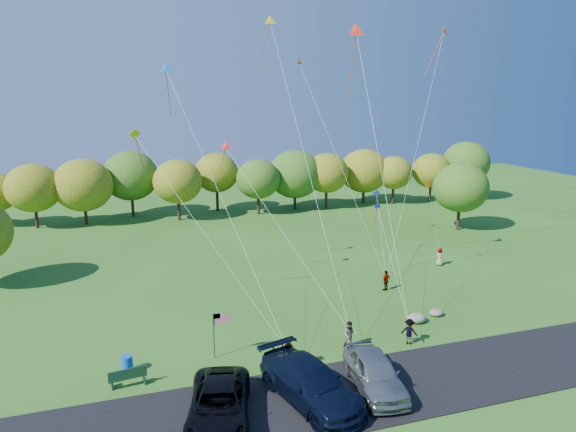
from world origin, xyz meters
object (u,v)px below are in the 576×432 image
object	(u,v)px
flyer_e	(440,257)
park_bench	(128,377)
minivan_dark	(219,404)
minivan_silver	(375,372)
flyer_a	(288,353)
trash_barrel	(127,364)
flyer_b	(350,335)
flyer_d	(386,280)
flyer_c	(409,332)
minivan_navy	(310,383)

from	to	relation	value
flyer_e	park_bench	world-z (taller)	flyer_e
minivan_dark	minivan_silver	bearing A→B (deg)	15.89
flyer_a	trash_barrel	bearing A→B (deg)	136.49
flyer_b	park_bench	distance (m)	12.42
flyer_b	flyer_e	distance (m)	17.93
flyer_d	trash_barrel	bearing A→B (deg)	-4.87
minivan_dark	park_bench	distance (m)	5.76
minivan_dark	flyer_b	xyz separation A→B (m)	(8.55, 4.67, -0.06)
flyer_c	park_bench	world-z (taller)	flyer_c
minivan_navy	park_bench	bearing A→B (deg)	138.59
flyer_c	park_bench	bearing A→B (deg)	40.78
flyer_a	park_bench	xyz separation A→B (m)	(-8.25, 0.81, -0.36)
minivan_navy	park_bench	size ratio (longest dim) A/B	3.40
flyer_a	minivan_silver	bearing A→B (deg)	-70.37
flyer_a	trash_barrel	world-z (taller)	flyer_a
minivan_dark	flyer_d	world-z (taller)	minivan_dark
flyer_a	flyer_d	bearing A→B (deg)	12.17
flyer_c	flyer_e	world-z (taller)	flyer_e
flyer_c	flyer_d	size ratio (longest dim) A/B	1.00
trash_barrel	flyer_a	bearing A→B (deg)	-16.07
park_bench	flyer_b	bearing A→B (deg)	-6.15
minivan_navy	flyer_d	distance (m)	16.01
minivan_dark	minivan_silver	size ratio (longest dim) A/B	1.11
flyer_a	flyer_e	distance (m)	21.99
minivan_silver	trash_barrel	world-z (taller)	minivan_silver
flyer_e	minivan_silver	bearing A→B (deg)	105.19
flyer_e	trash_barrel	xyz separation A→B (m)	(-26.23, -10.30, -0.33)
minivan_silver	flyer_e	bearing A→B (deg)	54.97
minivan_silver	flyer_c	distance (m)	5.70
flyer_c	flyer_e	bearing A→B (deg)	-88.61
minivan_navy	flyer_b	distance (m)	6.06
minivan_silver	flyer_a	world-z (taller)	minivan_silver
flyer_e	trash_barrel	distance (m)	28.18
flyer_a	flyer_e	bearing A→B (deg)	7.79
flyer_b	park_bench	bearing A→B (deg)	-159.86
flyer_d	flyer_a	bearing A→B (deg)	15.99
flyer_a	minivan_dark	bearing A→B (deg)	-169.25
flyer_d	flyer_e	distance (m)	8.30
flyer_a	flyer_b	xyz separation A→B (m)	(4.17, 1.22, -0.11)
minivan_dark	minivan_navy	size ratio (longest dim) A/B	0.91
flyer_a	minivan_navy	bearing A→B (deg)	-116.44
minivan_dark	flyer_e	xyz separation A→B (m)	(22.34, 16.13, -0.09)
flyer_b	flyer_e	size ratio (longest dim) A/B	1.03
minivan_dark	flyer_d	xyz separation A→B (m)	(15.01, 12.24, -0.09)
minivan_silver	flyer_b	xyz separation A→B (m)	(0.70, 4.44, -0.15)
minivan_silver	trash_barrel	size ratio (longest dim) A/B	5.77
flyer_c	flyer_d	distance (m)	8.72
flyer_a	flyer_c	world-z (taller)	flyer_a
minivan_silver	trash_barrel	xyz separation A→B (m)	(-11.73, 5.60, -0.50)
trash_barrel	flyer_e	bearing A→B (deg)	21.44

